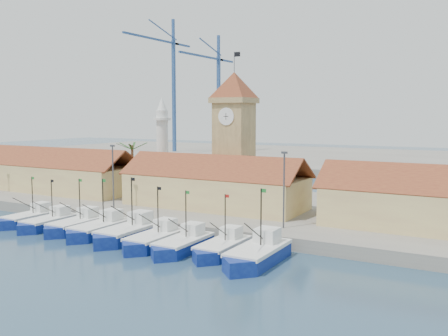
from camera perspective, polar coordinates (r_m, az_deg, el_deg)
The scene contains 20 objects.
ground at distance 56.87m, azimuth -11.38°, elevation -9.05°, with size 400.00×400.00×0.00m, color #1B3248.
quay at distance 76.07m, azimuth 0.44°, elevation -4.50°, with size 140.00×32.00×1.50m, color gray.
terminal at distance 156.42m, azimuth 15.71°, elevation 0.84°, with size 240.00×80.00×2.00m, color gray.
boat_0 at distance 72.75m, azimuth -21.45°, elevation -5.46°, with size 3.27×8.95×6.77m.
boat_1 at distance 69.26m, azimuth -19.49°, elevation -5.96°, with size 3.23×8.86×6.70m.
boat_2 at distance 66.29m, azimuth -16.61°, elevation -6.36°, with size 3.40×9.32×7.05m.
boat_3 at distance 63.25m, azimuth -14.14°, elevation -6.86°, with size 3.54×9.70×7.34m.
boat_4 at distance 60.24m, azimuth -11.00°, elevation -7.39°, with size 3.77×10.34×7.82m.
boat_5 at distance 56.88m, azimuth -8.04°, elevation -8.22°, with size 3.44×9.42×7.13m.
boat_6 at distance 54.64m, azimuth -4.84°, elevation -8.80°, with size 3.36×9.21×6.97m.
boat_7 at distance 53.20m, azimuth -0.30°, elevation -9.21°, with size 3.27×8.95×6.77m.
boat_8 at distance 50.41m, azimuth 3.75°, elevation -9.96°, with size 3.80×10.41×7.88m.
hall_left at distance 92.27m, azimuth -18.54°, elevation -0.91°, with size 31.20×10.13×7.61m.
hall_center at distance 72.10m, azimuth -1.08°, elevation -2.48°, with size 27.04×10.13×7.61m.
clock_tower at distance 76.58m, azimuth 1.16°, elevation 4.02°, with size 5.80×5.80×22.70m.
minaret at distance 86.35m, azimuth -7.05°, elevation 2.73°, with size 3.00×3.00×16.30m.
palm_tree at distance 88.10m, azimuth -10.42°, elevation 0.47°, with size 5.60×5.03×8.39m.
lamp_posts at distance 64.75m, azimuth -4.26°, elevation -1.25°, with size 80.70×0.25×9.03m.
crane_blue_far at distance 173.79m, azimuth -6.12°, elevation 10.22°, with size 1.00×36.09×45.11m.
crane_blue_near at distance 171.07m, azimuth -0.90°, elevation 9.21°, with size 1.00×33.70×39.47m.
Camera 1 is at (35.81, -41.64, 14.77)m, focal length 40.00 mm.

